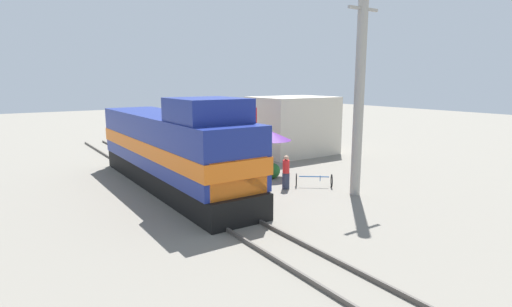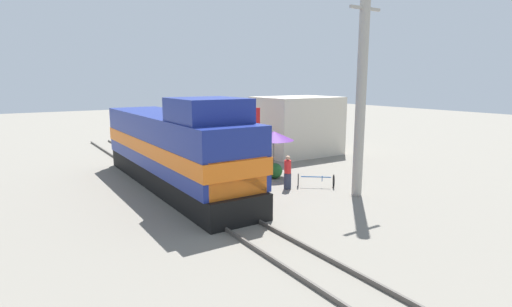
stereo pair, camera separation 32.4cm
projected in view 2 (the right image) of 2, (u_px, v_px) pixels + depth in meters
The scene contains 11 objects.
ground_plane at pixel (203, 203), 17.48m from camera, with size 120.00×120.00×0.00m, color slate.
rail_near at pixel (187, 204), 17.09m from camera, with size 0.08×41.44×0.15m, color #4C4742.
rail_far at pixel (217, 199), 17.85m from camera, with size 0.08×41.44×0.15m, color #4C4742.
locomotive at pixel (175, 149), 19.61m from camera, with size 2.93×13.74×4.61m.
utility_pole at pixel (361, 92), 17.88m from camera, with size 1.80×0.46×9.52m.
vendor_umbrella at pixel (274, 136), 22.14m from camera, with size 2.23×2.23×2.52m.
billboard_sign at pixel (248, 125), 24.30m from camera, with size 1.74×0.12×3.64m.
shrub_cluster at pixel (275, 171), 21.85m from camera, with size 0.85×0.85×0.85m, color #236028.
person_bystander at pixel (288, 171), 19.61m from camera, with size 0.34×0.34×1.69m.
bicycle at pixel (316, 180), 20.04m from camera, with size 1.84×1.67×0.67m.
building_block_distant at pixel (297, 126), 28.87m from camera, with size 5.55×4.36×4.14m, color beige.
Camera 2 is at (-7.12, -15.39, 5.32)m, focal length 28.00 mm.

